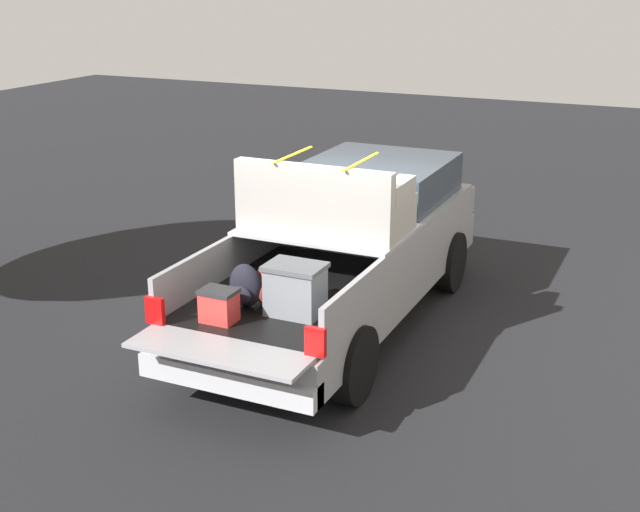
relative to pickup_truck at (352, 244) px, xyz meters
The scene contains 2 objects.
ground_plane 1.03m from the pickup_truck, behind, with size 40.00×40.00×0.00m, color black.
pickup_truck is the anchor object (origin of this frame).
Camera 1 is at (-8.90, -3.81, 4.24)m, focal length 46.88 mm.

